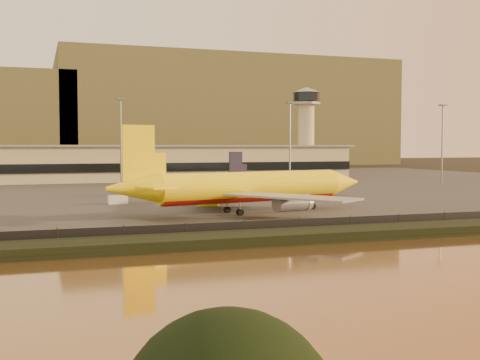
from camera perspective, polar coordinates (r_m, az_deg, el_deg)
name	(u,v)px	position (r m, az deg, el deg)	size (l,w,h in m)	color
ground	(253,225)	(94.97, 1.27, -4.30)	(900.00, 900.00, 0.00)	black
embankment	(298,236)	(79.27, 5.49, -5.31)	(320.00, 7.00, 1.40)	black
tarmac	(148,186)	(186.70, -8.73, -0.58)	(320.00, 220.00, 0.20)	#2D2D2D
perimeter_fence	(286,228)	(82.81, 4.36, -4.51)	(300.00, 0.05, 2.20)	black
terminal_building	(91,164)	(214.86, -13.98, 1.50)	(202.00, 25.00, 12.60)	tan
control_tower	(306,123)	(242.27, 6.29, 5.41)	(11.20, 11.20, 35.50)	tan
apron_light_masts	(213,134)	(170.18, -2.61, 4.34)	(152.20, 12.20, 25.40)	slate
distant_hills	(54,118)	(429.06, -17.23, 5.64)	(470.00, 160.00, 70.00)	brown
dhl_cargo_jet	(247,188)	(109.21, 0.66, -0.73)	(52.36, 50.53, 15.71)	yellow
white_narrowbody_jet	(281,180)	(158.43, 3.87, -0.02)	(36.74, 34.86, 10.85)	white
gse_vehicle_yellow	(208,201)	(123.07, -3.10, -2.01)	(4.39, 1.98, 1.98)	yellow
gse_vehicle_white	(118,200)	(129.67, -11.52, -1.84)	(4.04, 1.82, 1.82)	white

